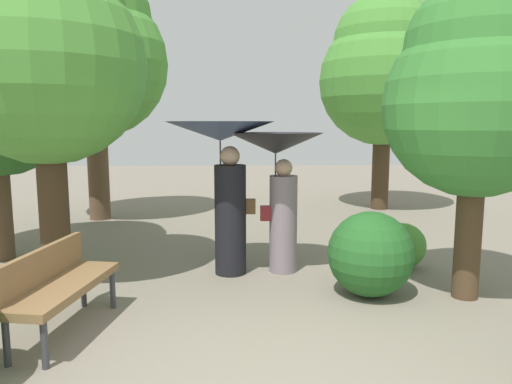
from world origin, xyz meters
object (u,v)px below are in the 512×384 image
person_left (224,162)px  person_right (278,168)px  tree_near_left (93,50)px  tree_near_right (478,89)px  park_bench (57,282)px  tree_mid_right (384,70)px  tree_mid_left (44,46)px

person_left → person_right: size_ratio=1.08×
tree_near_left → tree_near_right: (5.65, -4.86, -1.12)m
park_bench → tree_near_right: tree_near_right is taller
person_left → tree_near_right: size_ratio=0.56×
tree_near_right → tree_mid_right: size_ratio=0.73×
park_bench → tree_mid_right: 8.90m
person_left → person_right: person_left is taller
tree_near_left → tree_mid_right: size_ratio=1.07×
park_bench → tree_near_left: 6.57m
tree_near_left → person_left: bearing=-54.1°
tree_near_right → tree_mid_left: (-4.97, 0.66, 0.54)m
tree_mid_right → person_right: bearing=-120.1°
tree_mid_right → tree_mid_left: bearing=-137.1°
person_left → tree_near_left: 5.18m
person_right → tree_near_right: tree_near_right is taller
tree_mid_right → tree_near_left: bearing=-170.5°
person_left → tree_mid_left: size_ratio=0.46×
park_bench → tree_mid_left: size_ratio=0.35×
tree_near_left → tree_near_right: 7.54m
person_left → tree_near_left: tree_near_left is taller
park_bench → tree_mid_left: tree_mid_left is taller
person_left → person_right: bearing=-92.6°
person_left → tree_near_left: (-2.80, 3.87, 2.00)m
park_bench → tree_near_left: bearing=21.3°
person_left → tree_near_right: (2.85, -0.99, 0.88)m
tree_near_left → tree_mid_right: tree_near_left is taller
tree_mid_left → tree_near_right: bearing=-7.5°
tree_near_left → tree_mid_left: bearing=-80.8°
tree_near_left → tree_near_right: bearing=-40.7°
tree_near_left → tree_mid_right: 6.43m
person_right → tree_near_left: size_ratio=0.36×
park_bench → tree_mid_right: size_ratio=0.31×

